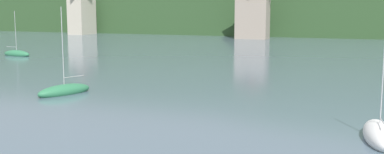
{
  "coord_description": "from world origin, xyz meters",
  "views": [
    {
      "loc": [
        8.46,
        25.16,
        5.98
      ],
      "look_at": [
        0.0,
        47.3,
        2.46
      ],
      "focal_mm": 43.91,
      "sensor_mm": 36.0,
      "label": 1
    }
  ],
  "objects_px": {
    "sailboat_mid_6": "(64,91)",
    "sailboat_far_9": "(17,54)",
    "shore_building_west": "(82,13)",
    "sailboat_mid_7": "(379,135)",
    "shore_building_westcentral": "(253,14)"
  },
  "relations": [
    {
      "from": "sailboat_mid_7",
      "to": "shore_building_west",
      "type": "bearing_deg",
      "value": 34.86
    },
    {
      "from": "shore_building_west",
      "to": "sailboat_far_9",
      "type": "height_order",
      "value": "shore_building_west"
    },
    {
      "from": "shore_building_westcentral",
      "to": "sailboat_mid_7",
      "type": "bearing_deg",
      "value": -71.67
    },
    {
      "from": "sailboat_far_9",
      "to": "shore_building_west",
      "type": "bearing_deg",
      "value": 121.54
    },
    {
      "from": "sailboat_mid_6",
      "to": "sailboat_far_9",
      "type": "relative_size",
      "value": 1.08
    },
    {
      "from": "sailboat_mid_6",
      "to": "sailboat_far_9",
      "type": "height_order",
      "value": "sailboat_mid_6"
    },
    {
      "from": "shore_building_westcentral",
      "to": "sailboat_mid_6",
      "type": "height_order",
      "value": "shore_building_westcentral"
    },
    {
      "from": "sailboat_mid_7",
      "to": "sailboat_far_9",
      "type": "height_order",
      "value": "sailboat_far_9"
    },
    {
      "from": "shore_building_west",
      "to": "sailboat_mid_7",
      "type": "distance_m",
      "value": 91.57
    },
    {
      "from": "sailboat_mid_7",
      "to": "sailboat_far_9",
      "type": "bearing_deg",
      "value": 52.46
    },
    {
      "from": "shore_building_west",
      "to": "sailboat_mid_7",
      "type": "bearing_deg",
      "value": -47.82
    },
    {
      "from": "sailboat_mid_6",
      "to": "sailboat_mid_7",
      "type": "bearing_deg",
      "value": 97.94
    },
    {
      "from": "sailboat_mid_6",
      "to": "sailboat_far_9",
      "type": "xyz_separation_m",
      "value": [
        -21.5,
        19.81,
        0.01
      ]
    },
    {
      "from": "shore_building_west",
      "to": "sailboat_mid_6",
      "type": "height_order",
      "value": "shore_building_west"
    },
    {
      "from": "shore_building_westcentral",
      "to": "sailboat_mid_7",
      "type": "distance_m",
      "value": 70.51
    }
  ]
}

